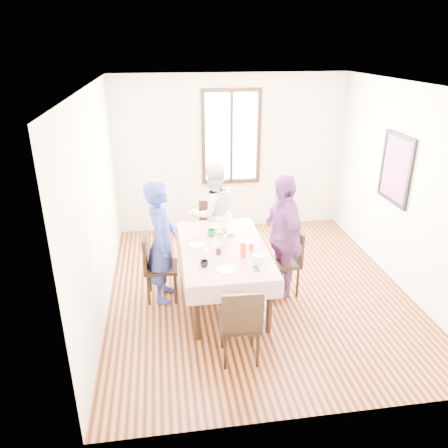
{
  "coord_description": "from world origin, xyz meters",
  "views": [
    {
      "loc": [
        -1.21,
        -5.06,
        3.17
      ],
      "look_at": [
        -0.49,
        -0.23,
        1.1
      ],
      "focal_mm": 34.74,
      "sensor_mm": 36.0,
      "label": 1
    }
  ],
  "objects": [
    {
      "name": "person_far",
      "position": [
        -0.49,
        0.97,
        0.78
      ],
      "size": [
        0.9,
        0.8,
        1.56
      ],
      "primitive_type": "imported",
      "rotation": [
        0.0,
        0.0,
        3.46
      ],
      "color": "silver",
      "rests_on": "ground"
    },
    {
      "name": "ground",
      "position": [
        0.0,
        0.0,
        0.0
      ],
      "size": [
        4.5,
        4.5,
        0.0
      ],
      "primitive_type": "plane",
      "color": "black",
      "rests_on": "ground"
    },
    {
      "name": "serving_bowl",
      "position": [
        -0.38,
        0.21,
        0.79
      ],
      "size": [
        0.3,
        0.3,
        0.06
      ],
      "primitive_type": "imported",
      "rotation": [
        0.0,
        0.0,
        0.43
      ],
      "color": "white",
      "rests_on": "tablecloth"
    },
    {
      "name": "plate_far",
      "position": [
        -0.51,
        0.5,
        0.77
      ],
      "size": [
        0.2,
        0.2,
        0.01
      ],
      "primitive_type": "cylinder",
      "color": "white",
      "rests_on": "tablecloth"
    },
    {
      "name": "drinking_glass",
      "position": [
        -0.74,
        -0.43,
        0.81
      ],
      "size": [
        0.07,
        0.07,
        0.1
      ],
      "primitive_type": "cylinder",
      "color": "silver",
      "rests_on": "tablecloth"
    },
    {
      "name": "mug_flag",
      "position": [
        -0.16,
        -0.31,
        0.8
      ],
      "size": [
        0.1,
        0.1,
        0.08
      ],
      "primitive_type": "imported",
      "rotation": [
        0.0,
        0.0,
        0.2
      ],
      "color": "red",
      "rests_on": "tablecloth"
    },
    {
      "name": "mug_black",
      "position": [
        -0.79,
        -0.66,
        0.8
      ],
      "size": [
        0.11,
        0.11,
        0.07
      ],
      "primitive_type": "imported",
      "rotation": [
        0.0,
        0.0,
        0.15
      ],
      "color": "black",
      "rests_on": "tablecloth"
    },
    {
      "name": "person_left",
      "position": [
        -1.27,
        -0.02,
        0.81
      ],
      "size": [
        0.48,
        0.65,
        1.61
      ],
      "primitive_type": "imported",
      "rotation": [
        0.0,
        0.0,
        1.39
      ],
      "color": "navy",
      "rests_on": "ground"
    },
    {
      "name": "back_wall",
      "position": [
        0.0,
        2.25,
        1.35
      ],
      "size": [
        4.0,
        0.0,
        4.0
      ],
      "primitive_type": "plane",
      "rotation": [
        1.57,
        0.0,
        0.0
      ],
      "color": "beige",
      "rests_on": "ground"
    },
    {
      "name": "art_poster",
      "position": [
        1.98,
        0.3,
        1.55
      ],
      "size": [
        0.04,
        0.76,
        0.96
      ],
      "primitive_type": "cube",
      "color": "red",
      "rests_on": "right_wall"
    },
    {
      "name": "window_pane",
      "position": [
        0.0,
        2.24,
        1.65
      ],
      "size": [
        0.9,
        0.02,
        1.5
      ],
      "primitive_type": "cube",
      "color": "white",
      "rests_on": "back_wall"
    },
    {
      "name": "window_frame",
      "position": [
        0.0,
        2.23,
        1.65
      ],
      "size": [
        1.02,
        0.06,
        1.62
      ],
      "primitive_type": "cube",
      "color": "black",
      "rests_on": "back_wall"
    },
    {
      "name": "chair_near",
      "position": [
        -0.49,
        -1.35,
        0.46
      ],
      "size": [
        0.44,
        0.44,
        0.91
      ],
      "primitive_type": "cube",
      "rotation": [
        0.0,
        0.0,
        -0.05
      ],
      "color": "black",
      "rests_on": "ground"
    },
    {
      "name": "butter_tub",
      "position": [
        -0.14,
        -0.62,
        0.8
      ],
      "size": [
        0.13,
        0.13,
        0.07
      ],
      "primitive_type": "cylinder",
      "color": "white",
      "rests_on": "tablecloth"
    },
    {
      "name": "flower_vase",
      "position": [
        -0.47,
        -0.14,
        0.83
      ],
      "size": [
        0.07,
        0.07,
        0.14
      ],
      "primitive_type": "cylinder",
      "color": "silver",
      "rests_on": "tablecloth"
    },
    {
      "name": "mug_green",
      "position": [
        -0.6,
        0.18,
        0.81
      ],
      "size": [
        0.12,
        0.12,
        0.09
      ],
      "primitive_type": "imported",
      "rotation": [
        0.0,
        0.0,
        0.03
      ],
      "color": "#0C7226",
      "rests_on": "tablecloth"
    },
    {
      "name": "chair_left",
      "position": [
        -1.29,
        -0.02,
        0.46
      ],
      "size": [
        0.44,
        0.44,
        0.91
      ],
      "primitive_type": "cube",
      "rotation": [
        0.0,
        0.0,
        -1.62
      ],
      "color": "black",
      "rests_on": "ground"
    },
    {
      "name": "smartphone",
      "position": [
        -0.21,
        -0.8,
        0.77
      ],
      "size": [
        0.07,
        0.15,
        0.01
      ],
      "primitive_type": "cube",
      "color": "black",
      "rests_on": "tablecloth"
    },
    {
      "name": "jam_jar",
      "position": [
        -0.58,
        -0.37,
        0.81
      ],
      "size": [
        0.07,
        0.07,
        0.09
      ],
      "primitive_type": "cylinder",
      "color": "black",
      "rests_on": "tablecloth"
    },
    {
      "name": "dining_table",
      "position": [
        -0.49,
        -0.18,
        0.38
      ],
      "size": [
        0.95,
        1.7,
        0.75
      ],
      "primitive_type": "cube",
      "color": "black",
      "rests_on": "ground"
    },
    {
      "name": "chair_far",
      "position": [
        -0.49,
        0.99,
        0.46
      ],
      "size": [
        0.48,
        0.48,
        0.91
      ],
      "primitive_type": "cube",
      "rotation": [
        0.0,
        0.0,
        2.99
      ],
      "color": "black",
      "rests_on": "ground"
    },
    {
      "name": "tablecloth",
      "position": [
        -0.49,
        -0.18,
        0.76
      ],
      "size": [
        1.07,
        1.82,
        0.01
      ],
      "primitive_type": "cube",
      "color": "#56030B",
      "rests_on": "dining_table"
    },
    {
      "name": "flower_bunch",
      "position": [
        -0.47,
        -0.14,
        0.95
      ],
      "size": [
        0.09,
        0.09,
        0.1
      ],
      "primitive_type": null,
      "color": "yellow",
      "rests_on": "flower_vase"
    },
    {
      "name": "juice_carton",
      "position": [
        -0.29,
        -0.48,
        0.86
      ],
      "size": [
        0.06,
        0.06,
        0.19
      ],
      "primitive_type": "cube",
      "color": "red",
      "rests_on": "tablecloth"
    },
    {
      "name": "plate_right",
      "position": [
        -0.17,
        -0.09,
        0.77
      ],
      "size": [
        0.2,
        0.2,
        0.01
      ],
      "primitive_type": "cylinder",
      "color": "white",
      "rests_on": "tablecloth"
    },
    {
      "name": "plate_near",
      "position": [
        -0.56,
        -0.77,
        0.77
      ],
      "size": [
        0.2,
        0.2,
        0.01
      ],
      "primitive_type": "cylinder",
      "color": "white",
      "rests_on": "tablecloth"
    },
    {
      "name": "right_wall",
      "position": [
        2.0,
        0.0,
        1.35
      ],
      "size": [
        0.0,
        4.5,
        4.5
      ],
      "primitive_type": "plane",
      "rotation": [
        1.57,
        0.0,
        -1.57
      ],
      "color": "beige",
      "rests_on": "ground"
    },
    {
      "name": "plate_left",
      "position": [
        -0.82,
        -0.08,
        0.77
      ],
      "size": [
        0.2,
        0.2,
        0.01
      ],
      "primitive_type": "cylinder",
      "color": "white",
      "rests_on": "tablecloth"
    },
    {
      "name": "butter_lid",
      "position": [
        -0.14,
        -0.62,
        0.84
      ],
      "size": [
        0.12,
        0.12,
        0.01
      ],
      "primitive_type": "cylinder",
      "color": "blue",
      "rests_on": "butter_tub"
    },
    {
      "name": "person_right",
      "position": [
        0.28,
        -0.12,
        0.83
      ],
      "size": [
        0.55,
        1.03,
        1.66
      ],
      "primitive_type": "imported",
      "rotation": [
        0.0,
        0.0,
        -1.42
      ],
      "color": "#683574",
      "rests_on": "ground"
    },
    {
      "name": "chair_right",
      "position": [
        0.3,
        -0.12,
        0.46
      ],
      "size": [
        0.45,
        0.45,
        0.91
      ],
      "primitive_type": "cube",
      "rotation": [
        0.0,
        0.0,
        1.65
      ],
      "color": "black",
      "rests_on": "ground"
    }
  ]
}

